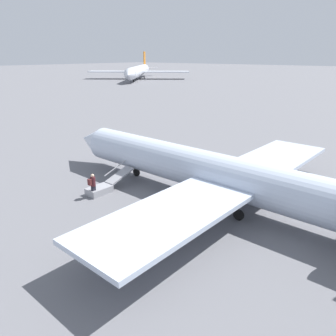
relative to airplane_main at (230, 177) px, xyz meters
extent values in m
plane|color=slate|center=(0.97, -0.03, -2.13)|extent=(600.00, 600.00, 0.00)
cylinder|color=silver|center=(0.97, -0.03, -0.03)|extent=(24.28, 3.42, 2.71)
cone|color=silver|center=(14.56, -0.43, -0.03)|extent=(3.06, 2.74, 2.66)
cube|color=silver|center=(-0.05, 6.44, -0.23)|extent=(4.64, 10.29, 0.27)
cube|color=silver|center=(-0.43, -6.43, -0.23)|extent=(4.64, 10.29, 0.27)
cylinder|color=black|center=(8.84, -0.26, -1.79)|extent=(0.68, 0.19, 0.67)
cylinder|color=#2D2D33|center=(8.84, -0.26, -1.35)|extent=(0.12, 0.12, 0.21)
cylinder|color=black|center=(-1.41, 1.26, -1.79)|extent=(0.68, 0.19, 0.67)
cylinder|color=#2D2D33|center=(-1.41, 1.26, -1.35)|extent=(0.12, 0.12, 0.21)
cylinder|color=black|center=(-1.49, -1.18, -1.79)|extent=(0.68, 0.19, 0.67)
cylinder|color=#2D2D33|center=(-1.49, -1.18, -1.35)|extent=(0.12, 0.12, 0.21)
cylinder|color=silver|center=(87.34, -80.89, 1.07)|extent=(29.69, 37.64, 4.13)
cone|color=silver|center=(72.78, -61.50, 1.07)|extent=(5.96, 6.06, 4.05)
cone|color=silver|center=(102.14, -100.62, 1.07)|extent=(6.46, 6.72, 4.05)
cube|color=orange|center=(101.50, -99.76, 5.41)|extent=(3.73, 4.82, 6.61)
cube|color=silver|center=(101.84, -100.22, 1.48)|extent=(10.73, 8.92, 0.21)
cube|color=silver|center=(79.62, -89.43, 0.76)|extent=(18.73, 16.37, 0.41)
cube|color=silver|center=(97.69, -75.87, 0.76)|extent=(18.73, 16.37, 0.41)
cylinder|color=black|center=(78.76, -69.47, -1.62)|extent=(0.82, 0.97, 1.02)
cylinder|color=#4C4C51|center=(78.76, -69.47, -0.95)|extent=(0.18, 0.18, 0.32)
cylinder|color=black|center=(88.49, -85.53, -1.62)|extent=(0.82, 0.97, 1.02)
cylinder|color=#4C4C51|center=(88.49, -85.53, -0.95)|extent=(0.18, 0.18, 0.32)
cylinder|color=black|center=(91.46, -83.29, -1.62)|extent=(0.82, 0.97, 1.02)
cylinder|color=#4C4C51|center=(91.46, -83.29, -0.95)|extent=(0.18, 0.18, 0.32)
cube|color=#99999E|center=(8.36, 4.06, -1.88)|extent=(1.15, 1.83, 0.50)
cube|color=#99999E|center=(8.30, 2.06, -1.27)|extent=(0.97, 2.26, 0.83)
cube|color=#99999E|center=(8.75, 2.05, -0.77)|extent=(0.13, 2.22, 0.78)
cube|color=#23232D|center=(8.17, 4.71, -1.70)|extent=(0.21, 0.29, 0.85)
cylinder|color=#4C1E23|center=(8.17, 4.71, -0.95)|extent=(0.36, 0.36, 0.65)
sphere|color=beige|center=(8.17, 4.71, -0.51)|extent=(0.24, 0.24, 0.24)
cube|color=#592323|center=(8.18, 4.98, -0.92)|extent=(0.29, 0.19, 0.44)
camera|label=1|loc=(-9.45, 17.84, 7.47)|focal=35.00mm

